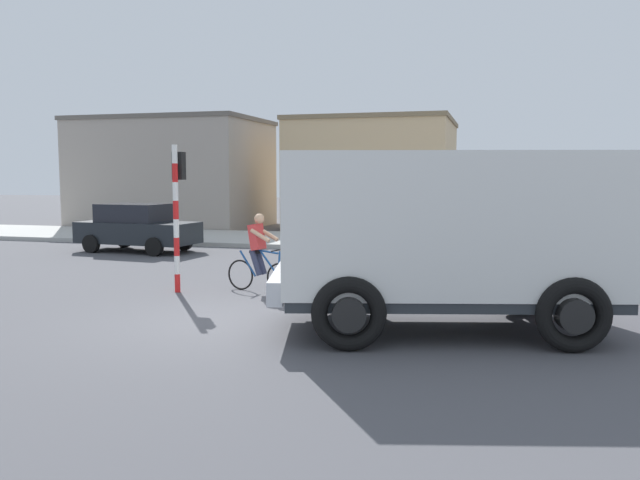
% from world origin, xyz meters
% --- Properties ---
extents(ground_plane, '(120.00, 120.00, 0.00)m').
position_xyz_m(ground_plane, '(0.00, 0.00, 0.00)').
color(ground_plane, '#4C4C51').
extents(sidewalk_far, '(80.00, 5.00, 0.16)m').
position_xyz_m(sidewalk_far, '(0.00, 13.02, 0.08)').
color(sidewalk_far, '#ADADA8').
rests_on(sidewalk_far, ground).
extents(truck_foreground, '(5.85, 3.77, 2.90)m').
position_xyz_m(truck_foreground, '(3.64, 0.18, 1.67)').
color(truck_foreground, white).
rests_on(truck_foreground, ground).
extents(cyclist, '(1.69, 0.59, 1.72)m').
position_xyz_m(cyclist, '(-0.53, 2.68, 0.86)').
color(cyclist, black).
rests_on(cyclist, ground).
extents(traffic_light_pole, '(0.24, 0.43, 3.20)m').
position_xyz_m(traffic_light_pole, '(-2.25, 2.26, 2.07)').
color(traffic_light_pole, red).
rests_on(traffic_light_pole, ground).
extents(car_red_near, '(4.25, 2.44, 1.60)m').
position_xyz_m(car_red_near, '(2.80, 6.69, 0.82)').
color(car_red_near, gold).
rests_on(car_red_near, ground).
extents(car_white_mid, '(4.15, 2.18, 1.60)m').
position_xyz_m(car_white_mid, '(-7.15, 8.62, 0.82)').
color(car_white_mid, '#1E2328').
rests_on(car_white_mid, ground).
extents(building_corner_left, '(8.79, 6.34, 5.31)m').
position_xyz_m(building_corner_left, '(-11.13, 18.68, 2.66)').
color(building_corner_left, '#9E9389').
rests_on(building_corner_left, ground).
extents(building_mid_block, '(7.54, 7.72, 5.25)m').
position_xyz_m(building_mid_block, '(-1.43, 21.15, 2.63)').
color(building_mid_block, '#D1B284').
rests_on(building_mid_block, ground).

